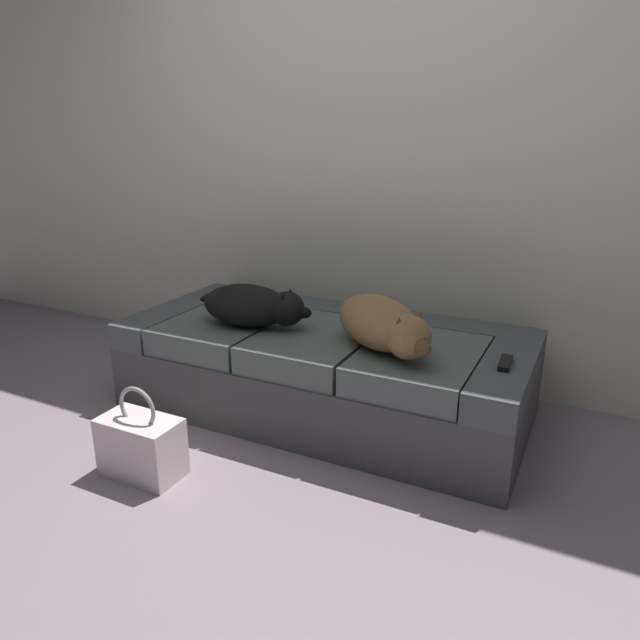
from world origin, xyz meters
name	(u,v)px	position (x,y,z in m)	size (l,w,h in m)	color
ground_plane	(188,536)	(0.00, 0.00, 0.00)	(10.00, 10.00, 0.00)	gray
back_wall	(378,109)	(0.00, 1.66, 1.40)	(6.40, 0.10, 2.80)	white
couch	(325,369)	(0.00, 1.05, 0.21)	(1.88, 0.86, 0.42)	#454646
dog_dark	(254,306)	(-0.30, 0.92, 0.52)	(0.58, 0.29, 0.20)	black
dog_tan	(383,324)	(0.34, 0.91, 0.53)	(0.58, 0.50, 0.22)	olive
tv_remote	(505,363)	(0.84, 0.95, 0.43)	(0.04, 0.15, 0.02)	black
handbag	(141,446)	(-0.40, 0.22, 0.13)	(0.32, 0.18, 0.38)	silver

